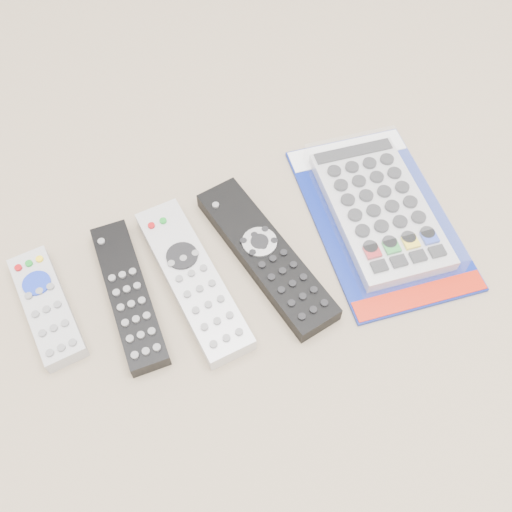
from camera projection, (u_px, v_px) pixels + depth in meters
name	position (u px, v px, depth m)	size (l,w,h in m)	color
remote_small_grey	(47.00, 306.00, 0.68)	(0.06, 0.16, 0.02)	#AAAAAC
remote_slim_black	(129.00, 294.00, 0.68)	(0.06, 0.21, 0.02)	black
remote_silver_dvd	(193.00, 279.00, 0.69)	(0.07, 0.23, 0.03)	silver
remote_large_black	(266.00, 255.00, 0.71)	(0.09, 0.25, 0.03)	black
jumbo_remote_packaged	(380.00, 208.00, 0.75)	(0.21, 0.30, 0.04)	navy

